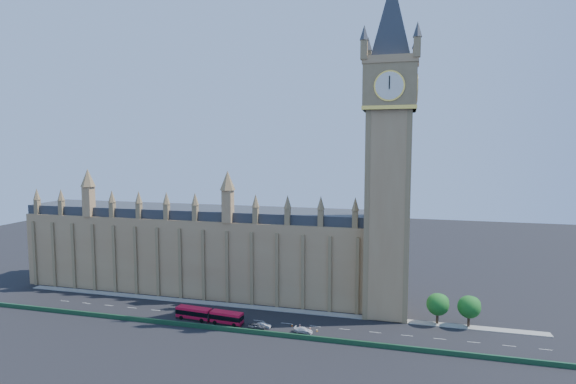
% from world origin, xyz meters
% --- Properties ---
extents(ground, '(400.00, 400.00, 0.00)m').
position_xyz_m(ground, '(0.00, 0.00, 0.00)').
color(ground, black).
rests_on(ground, ground).
extents(palace_westminster, '(120.00, 20.00, 28.00)m').
position_xyz_m(palace_westminster, '(-25.00, 22.00, 13.86)').
color(palace_westminster, '#9E774C').
rests_on(palace_westminster, ground).
extents(elizabeth_tower, '(20.59, 20.59, 105.00)m').
position_xyz_m(elizabeth_tower, '(38.00, 13.99, 54.56)').
color(elizabeth_tower, '#9E774C').
rests_on(elizabeth_tower, ground).
extents(bridge_parapet, '(160.00, 0.60, 1.20)m').
position_xyz_m(bridge_parapet, '(0.00, -9.00, 0.60)').
color(bridge_parapet, '#1E4C2D').
rests_on(bridge_parapet, ground).
extents(kerb_north, '(160.00, 3.00, 0.16)m').
position_xyz_m(kerb_north, '(0.00, 9.50, 0.08)').
color(kerb_north, gray).
rests_on(kerb_north, ground).
extents(tree_east_near, '(6.00, 6.00, 8.50)m').
position_xyz_m(tree_east_near, '(52.22, 10.08, 5.64)').
color(tree_east_near, '#382619').
rests_on(tree_east_near, ground).
extents(tree_east_far, '(6.00, 6.00, 8.50)m').
position_xyz_m(tree_east_far, '(60.22, 10.08, 5.64)').
color(tree_east_far, '#382619').
rests_on(tree_east_far, ground).
extents(red_bus, '(20.04, 4.70, 3.38)m').
position_xyz_m(red_bus, '(-8.99, -4.10, 1.78)').
color(red_bus, red).
rests_on(red_bus, ground).
extents(car_grey, '(4.69, 2.10, 1.57)m').
position_xyz_m(car_grey, '(5.49, -5.72, 0.78)').
color(car_grey, '#414349').
rests_on(car_grey, ground).
extents(car_silver, '(4.11, 1.72, 1.32)m').
position_xyz_m(car_silver, '(6.85, -4.33, 0.66)').
color(car_silver, '#979A9E').
rests_on(car_silver, ground).
extents(car_white, '(4.96, 2.25, 1.41)m').
position_xyz_m(car_white, '(17.92, -4.93, 0.70)').
color(car_white, silver).
rests_on(car_white, ground).
extents(cone_a, '(0.49, 0.49, 0.72)m').
position_xyz_m(cone_a, '(16.11, -1.24, 0.36)').
color(cone_a, black).
rests_on(cone_a, ground).
extents(cone_b, '(0.60, 0.60, 0.73)m').
position_xyz_m(cone_b, '(19.21, -2.60, 0.36)').
color(cone_b, black).
rests_on(cone_b, ground).
extents(cone_c, '(0.50, 0.50, 0.69)m').
position_xyz_m(cone_c, '(14.00, -1.50, 0.34)').
color(cone_c, black).
rests_on(cone_c, ground).
extents(cone_d, '(0.43, 0.43, 0.65)m').
position_xyz_m(cone_d, '(21.15, -3.20, 0.32)').
color(cone_d, black).
rests_on(cone_d, ground).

